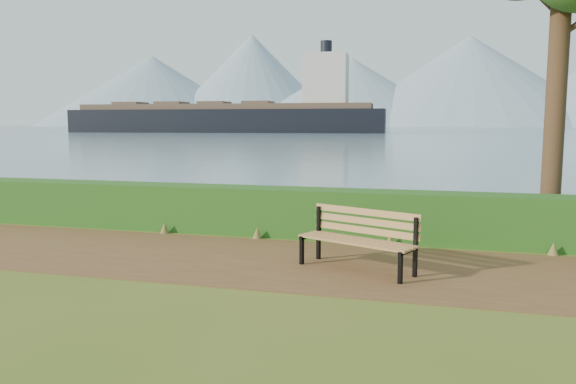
% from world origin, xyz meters
% --- Properties ---
extents(ground, '(140.00, 140.00, 0.00)m').
position_xyz_m(ground, '(0.00, 0.00, 0.00)').
color(ground, '#435C1A').
rests_on(ground, ground).
extents(path, '(40.00, 3.40, 0.01)m').
position_xyz_m(path, '(0.00, 0.30, 0.01)').
color(path, brown).
rests_on(path, ground).
extents(hedge, '(32.00, 0.85, 1.00)m').
position_xyz_m(hedge, '(0.00, 2.60, 0.50)').
color(hedge, '#1A4714').
rests_on(hedge, ground).
extents(water, '(700.00, 510.00, 0.00)m').
position_xyz_m(water, '(0.00, 260.00, 0.01)').
color(water, slate).
rests_on(water, ground).
extents(mountains, '(585.00, 190.00, 70.00)m').
position_xyz_m(mountains, '(-9.17, 406.05, 27.70)').
color(mountains, gray).
rests_on(mountains, ground).
extents(bench, '(2.02, 1.30, 0.98)m').
position_xyz_m(bench, '(1.27, 0.17, 0.57)').
color(bench, black).
rests_on(bench, ground).
extents(cargo_ship, '(79.18, 17.91, 23.83)m').
position_xyz_m(cargo_ship, '(-46.56, 122.70, 3.55)').
color(cargo_ship, black).
rests_on(cargo_ship, ground).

